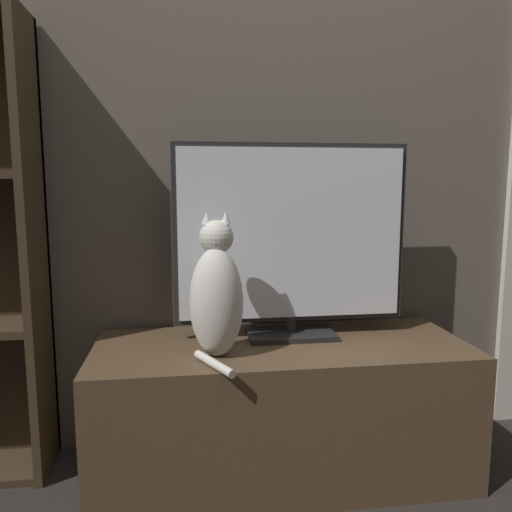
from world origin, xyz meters
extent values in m
cube|color=#60564C|center=(0.00, 1.22, 1.30)|extent=(4.80, 0.05, 2.60)
cube|color=brown|center=(0.00, 0.90, 0.26)|extent=(1.40, 0.55, 0.51)
cube|color=black|center=(0.05, 0.99, 0.52)|extent=(0.34, 0.20, 0.02)
cylinder|color=black|center=(0.05, 0.99, 0.56)|extent=(0.04, 0.04, 0.06)
cube|color=black|center=(0.05, 0.99, 0.92)|extent=(0.90, 0.02, 0.68)
cube|color=white|center=(0.05, 0.98, 0.92)|extent=(0.86, 0.01, 0.65)
ellipsoid|color=silver|center=(-0.25, 0.80, 0.70)|extent=(0.21, 0.19, 0.38)
ellipsoid|color=black|center=(-0.24, 0.86, 0.69)|extent=(0.11, 0.07, 0.21)
sphere|color=silver|center=(-0.25, 0.83, 0.93)|extent=(0.13, 0.13, 0.12)
cone|color=silver|center=(-0.28, 0.84, 0.99)|extent=(0.04, 0.04, 0.05)
cone|color=silver|center=(-0.21, 0.83, 0.99)|extent=(0.04, 0.04, 0.05)
cylinder|color=silver|center=(-0.27, 0.68, 0.53)|extent=(0.13, 0.22, 0.03)
cube|color=#3D2D1E|center=(-0.90, 1.05, 0.86)|extent=(0.03, 0.28, 1.72)
camera|label=1|loc=(-0.35, -0.88, 1.10)|focal=35.00mm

